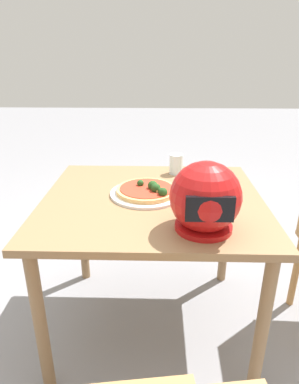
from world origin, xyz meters
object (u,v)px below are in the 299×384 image
(pizza, at_px, (148,190))
(drinking_glass, at_px, (176,164))
(motorcycle_helmet, at_px, (205,198))
(dining_table, at_px, (152,216))

(pizza, distance_m, drinking_glass, 0.32)
(pizza, height_order, drinking_glass, drinking_glass)
(motorcycle_helmet, distance_m, drinking_glass, 0.60)
(motorcycle_helmet, bearing_deg, pizza, -55.29)
(pizza, xyz_separation_m, drinking_glass, (-0.14, -0.29, 0.03))
(pizza, bearing_deg, drinking_glass, -115.60)
(pizza, bearing_deg, motorcycle_helmet, 124.71)
(motorcycle_helmet, relative_size, drinking_glass, 2.44)
(dining_table, xyz_separation_m, pizza, (0.02, -0.03, 0.12))
(motorcycle_helmet, bearing_deg, drinking_glass, -83.01)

